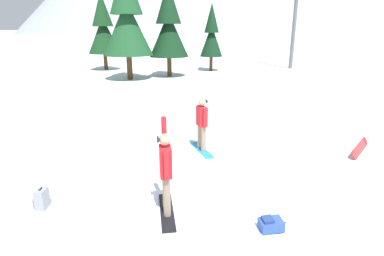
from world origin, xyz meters
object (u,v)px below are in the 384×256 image
at_px(pine_tree_broad, 169,26).
at_px(pine_tree_twin, 103,28).
at_px(snowboarder_foreground, 166,171).
at_px(backpack_grey, 41,199).
at_px(pine_tree_tall, 212,34).
at_px(backpack_blue, 271,224).
at_px(pine_tree_young, 127,17).
at_px(loose_snowboard_far_spare, 360,147).
at_px(snowboarder_midground, 202,123).

bearing_deg(pine_tree_broad, pine_tree_twin, 152.35).
height_order(snowboarder_foreground, backpack_grey, snowboarder_foreground).
relative_size(pine_tree_tall, pine_tree_twin, 0.86).
bearing_deg(backpack_blue, pine_tree_young, 114.94).
relative_size(snowboarder_foreground, loose_snowboard_far_spare, 1.21).
bearing_deg(pine_tree_twin, pine_tree_broad, -27.65).
xyz_separation_m(snowboarder_foreground, pine_tree_twin, (-10.14, 22.85, 2.71)).
bearing_deg(snowboarder_midground, pine_tree_tall, 92.58).
height_order(loose_snowboard_far_spare, pine_tree_young, pine_tree_young).
xyz_separation_m(loose_snowboard_far_spare, pine_tree_twin, (-15.53, 18.70, 3.54)).
bearing_deg(loose_snowboard_far_spare, pine_tree_twin, 129.72).
relative_size(snowboarder_midground, pine_tree_twin, 0.25).
distance_m(snowboarder_midground, loose_snowboard_far_spare, 5.07).
xyz_separation_m(backpack_grey, pine_tree_tall, (2.25, 23.40, 2.94)).
xyz_separation_m(snowboarder_midground, pine_tree_twin, (-10.55, 19.20, 2.77)).
xyz_separation_m(backpack_grey, pine_tree_twin, (-7.41, 23.00, 3.46)).
height_order(pine_tree_broad, pine_tree_young, pine_tree_young).
bearing_deg(pine_tree_tall, loose_snowboard_far_spare, -72.93).
height_order(snowboarder_foreground, pine_tree_tall, pine_tree_tall).
bearing_deg(loose_snowboard_far_spare, pine_tree_young, 130.96).
height_order(backpack_grey, pine_tree_young, pine_tree_young).
bearing_deg(snowboarder_midground, pine_tree_young, 115.52).
height_order(snowboarder_midground, pine_tree_young, pine_tree_young).
distance_m(backpack_blue, pine_tree_broad, 20.90).
bearing_deg(pine_tree_twin, pine_tree_tall, 2.40).
bearing_deg(pine_tree_twin, snowboarder_foreground, -66.08).
bearing_deg(backpack_blue, loose_snowboard_far_spare, 54.08).
bearing_deg(backpack_grey, pine_tree_twin, 107.87).
height_order(snowboarder_midground, pine_tree_broad, pine_tree_broad).
distance_m(pine_tree_broad, pine_tree_twin, 7.45).
height_order(backpack_grey, pine_tree_broad, pine_tree_broad).
bearing_deg(snowboarder_foreground, pine_tree_young, 109.51).
bearing_deg(pine_tree_broad, backpack_grey, -87.61).
relative_size(backpack_blue, pine_tree_young, 0.07).
bearing_deg(snowboarder_foreground, pine_tree_broad, 100.34).
distance_m(snowboarder_foreground, pine_tree_tall, 23.36).
bearing_deg(pine_tree_broad, pine_tree_young, -144.75).
height_order(snowboarder_midground, backpack_grey, snowboarder_midground).
relative_size(loose_snowboard_far_spare, pine_tree_broad, 0.24).
bearing_deg(backpack_blue, pine_tree_tall, 96.24).
relative_size(pine_tree_broad, pine_tree_young, 0.87).
xyz_separation_m(loose_snowboard_far_spare, pine_tree_young, (-11.60, 13.36, 4.30)).
relative_size(backpack_blue, pine_tree_tall, 0.10).
bearing_deg(snowboarder_foreground, backpack_grey, -176.91).
height_order(loose_snowboard_far_spare, pine_tree_tall, pine_tree_tall).
height_order(snowboarder_midground, backpack_blue, snowboarder_midground).
height_order(backpack_blue, pine_tree_young, pine_tree_young).
relative_size(snowboarder_foreground, backpack_grey, 4.30).
bearing_deg(pine_tree_young, loose_snowboard_far_spare, -49.04).
bearing_deg(backpack_blue, backpack_grey, 177.22).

